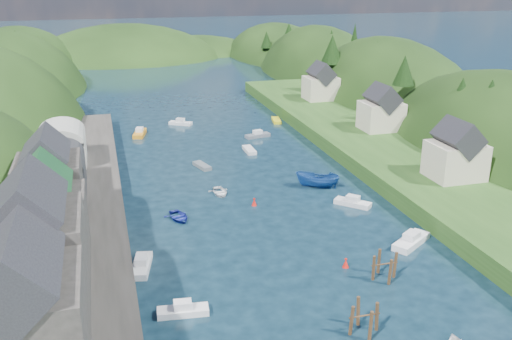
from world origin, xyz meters
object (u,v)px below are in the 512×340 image
object	(u,v)px
piling_cluster_near	(364,321)
piling_cluster_far	(384,269)
channel_buoy_far	(254,202)
channel_buoy_near	(346,263)

from	to	relation	value
piling_cluster_near	piling_cluster_far	world-z (taller)	piling_cluster_near
piling_cluster_near	channel_buoy_far	bearing A→B (deg)	93.23
piling_cluster_far	channel_buoy_far	size ratio (longest dim) A/B	3.10
channel_buoy_near	channel_buoy_far	xyz separation A→B (m)	(-4.92, 18.80, 0.00)
piling_cluster_near	piling_cluster_far	size ratio (longest dim) A/B	1.01
channel_buoy_far	piling_cluster_near	bearing A→B (deg)	-86.77
piling_cluster_near	channel_buoy_near	bearing A→B (deg)	73.75
channel_buoy_near	channel_buoy_far	bearing A→B (deg)	104.66
piling_cluster_near	channel_buoy_far	size ratio (longest dim) A/B	3.13
channel_buoy_near	channel_buoy_far	distance (m)	19.44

